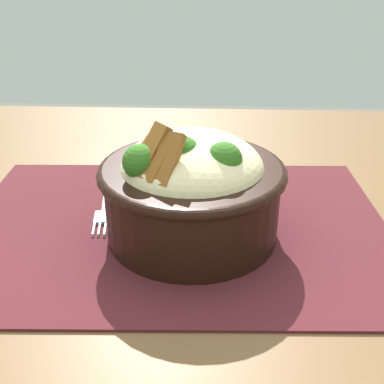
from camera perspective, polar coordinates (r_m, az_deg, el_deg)
The scene contains 4 objects.
table at distance 0.55m, azimuth -3.86°, elevation -10.66°, with size 1.40×0.90×0.77m.
placemat at distance 0.52m, azimuth -1.95°, elevation -4.10°, with size 0.46×0.32×0.00m, color #47191E.
bowl at distance 0.48m, azimuth -0.05°, elevation 0.59°, with size 0.20×0.20×0.13m.
fork at distance 0.56m, azimuth -10.27°, elevation -1.98°, with size 0.03×0.13×0.00m.
Camera 1 is at (-0.06, 0.43, 1.04)m, focal length 44.72 mm.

